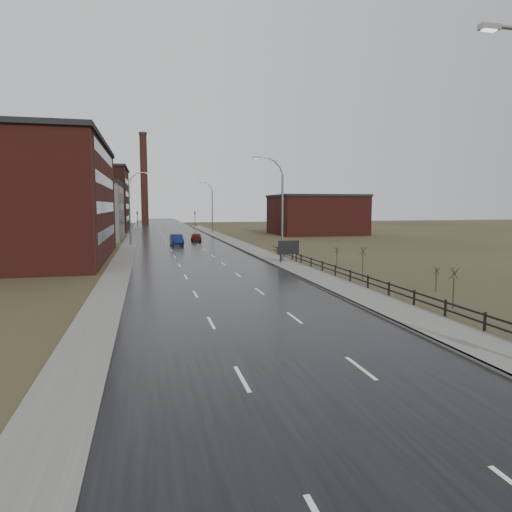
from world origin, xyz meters
TOP-DOWN VIEW (x-y plane):
  - ground at (0.00, 0.00)m, footprint 320.00×320.00m
  - road at (0.00, 60.00)m, footprint 14.00×300.00m
  - sidewalk_right at (8.60, 35.00)m, footprint 3.20×180.00m
  - curb_right at (7.08, 35.00)m, footprint 0.16×180.00m
  - sidewalk_left at (-8.20, 60.00)m, footprint 2.40×260.00m
  - warehouse_near at (-20.99, 45.00)m, footprint 22.44×28.56m
  - warehouse_mid at (-17.99, 78.00)m, footprint 16.32×20.40m
  - warehouse_far at (-22.99, 108.00)m, footprint 26.52×24.48m
  - building_right at (30.30, 82.00)m, footprint 18.36×16.32m
  - smokestack at (-6.00, 150.00)m, footprint 2.70×2.70m
  - streetlight_right_mid at (8.50, 36.00)m, footprint 3.36×0.28m
  - streetlight_left at (-7.70, 62.00)m, footprint 3.36×0.28m
  - streetlight_right_far at (8.50, 90.00)m, footprint 3.36×0.28m
  - guardrail at (10.30, 18.31)m, footprint 0.10×53.05m
  - shrub_c at (12.50, 12.30)m, footprint 0.59×0.62m
  - shrub_d at (14.66, 17.08)m, footprint 0.44×0.46m
  - shrub_e at (12.26, 23.79)m, footprint 0.64×0.68m
  - shrub_f at (13.37, 31.77)m, footprint 0.47×0.50m
  - billboard at (9.10, 34.64)m, footprint 2.30×0.17m
  - traffic_light_left at (-8.00, 120.00)m, footprint 0.58×2.73m
  - traffic_light_right at (8.00, 120.00)m, footprint 0.58×2.73m
  - car_near at (-0.98, 60.72)m, footprint 1.99×5.10m
  - car_far at (2.81, 67.85)m, footprint 1.94×4.37m

SIDE VIEW (x-z plane):
  - ground at x=0.00m, z-range 0.00..0.00m
  - road at x=0.00m, z-range 0.00..0.06m
  - sidewalk_left at x=-8.20m, z-range 0.00..0.12m
  - sidewalk_right at x=8.60m, z-range 0.00..0.18m
  - curb_right at x=7.08m, z-range 0.00..0.18m
  - guardrail at x=10.30m, z-range 0.16..1.26m
  - car_far at x=2.81m, z-range 0.00..1.46m
  - car_near at x=-0.98m, z-range 0.00..1.66m
  - shrub_d at x=14.66m, z-range 0.05..1.87m
  - shrub_f at x=13.37m, z-range 0.06..2.03m
  - shrub_c at x=12.50m, z-range 0.08..2.57m
  - shrub_e at x=12.26m, z-range 0.09..2.83m
  - billboard at x=9.10m, z-range 0.45..2.96m
  - building_right at x=30.30m, z-range 0.01..8.51m
  - traffic_light_left at x=-8.00m, z-range 1.95..7.25m
  - traffic_light_right at x=8.00m, z-range 1.95..7.25m
  - warehouse_mid at x=-17.99m, z-range 0.01..10.51m
  - streetlight_right_mid at x=8.50m, z-range 0.16..11.51m
  - streetlight_left at x=-7.70m, z-range 0.16..11.51m
  - streetlight_right_far at x=8.50m, z-range 0.16..11.51m
  - warehouse_near at x=-20.99m, z-range 0.01..13.51m
  - warehouse_far at x=-22.99m, z-range 0.01..15.51m
  - smokestack at x=-6.00m, z-range 0.15..30.85m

